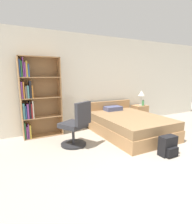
# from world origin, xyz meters

# --- Properties ---
(wall_back) EXTENTS (9.00, 0.06, 2.60)m
(wall_back) POSITION_xyz_m (0.00, 3.23, 1.30)
(wall_back) COLOR silver
(wall_back) RESTS_ON ground_plane
(bookshelf) EXTENTS (0.95, 0.30, 1.93)m
(bookshelf) POSITION_xyz_m (-1.76, 3.00, 0.97)
(bookshelf) COLOR #AD7F51
(bookshelf) RESTS_ON ground_plane
(bed) EXTENTS (1.49, 2.09, 0.74)m
(bed) POSITION_xyz_m (0.37, 2.13, 0.25)
(bed) COLOR #AD7F51
(bed) RESTS_ON ground_plane
(office_chair) EXTENTS (0.67, 0.71, 0.98)m
(office_chair) POSITION_xyz_m (-1.12, 1.99, 0.44)
(office_chair) COLOR #232326
(office_chair) RESTS_ON ground_plane
(nightstand) EXTENTS (0.44, 0.41, 0.54)m
(nightstand) POSITION_xyz_m (1.47, 2.95, 0.27)
(nightstand) COLOR #AD7F51
(nightstand) RESTS_ON ground_plane
(table_lamp) EXTENTS (0.20, 0.20, 0.48)m
(table_lamp) POSITION_xyz_m (1.52, 2.95, 0.91)
(table_lamp) COLOR #B2B2B7
(table_lamp) RESTS_ON nightstand
(water_bottle) EXTENTS (0.06, 0.06, 0.19)m
(water_bottle) POSITION_xyz_m (1.51, 2.85, 0.63)
(water_bottle) COLOR #3F8C4C
(water_bottle) RESTS_ON nightstand
(backpack_black) EXTENTS (0.33, 0.25, 0.39)m
(backpack_black) POSITION_xyz_m (0.26, 0.76, 0.18)
(backpack_black) COLOR black
(backpack_black) RESTS_ON ground_plane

